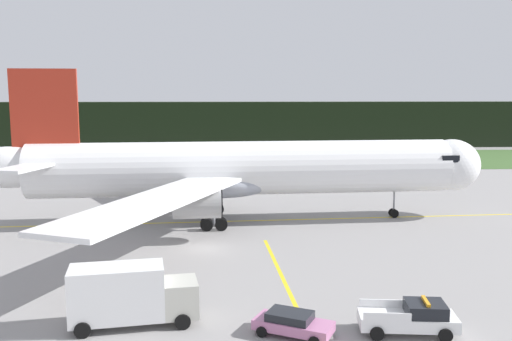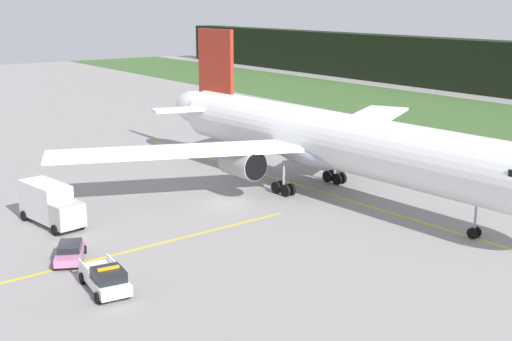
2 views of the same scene
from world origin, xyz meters
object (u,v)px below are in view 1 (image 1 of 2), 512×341
object	(u,v)px
airliner	(236,169)
staff_car	(292,323)
catering_truck	(130,294)
ops_pickup_truck	(411,318)

from	to	relation	value
airliner	staff_car	bearing A→B (deg)	-84.70
airliner	catering_truck	bearing A→B (deg)	-104.49
airliner	staff_car	distance (m)	27.66
ops_pickup_truck	catering_truck	bearing A→B (deg)	173.06
catering_truck	staff_car	bearing A→B (deg)	-11.24
catering_truck	staff_car	distance (m)	9.31
catering_truck	staff_car	world-z (taller)	catering_truck
airliner	catering_truck	size ratio (longest dim) A/B	7.09
catering_truck	staff_car	size ratio (longest dim) A/B	1.61
airliner	catering_truck	distance (m)	26.41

